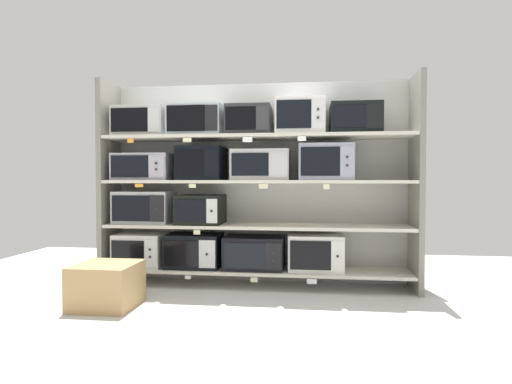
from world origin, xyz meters
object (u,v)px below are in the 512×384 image
Objects in this scene: microwave_0 at (141,250)px; microwave_1 at (194,250)px; microwave_4 at (144,207)px; microwave_7 at (202,164)px; microwave_14 at (355,119)px; microwave_9 at (326,162)px; microwave_6 at (144,167)px; microwave_3 at (316,252)px; microwave_11 at (197,121)px; microwave_12 at (249,121)px; microwave_2 at (254,252)px; microwave_10 at (142,122)px; shipping_carton at (107,285)px; microwave_5 at (201,209)px; microwave_8 at (261,165)px; microwave_13 at (300,117)px.

microwave_1 is at bearing -0.01° from microwave_0.
microwave_7 reaches higher than microwave_4.
microwave_1 is 2.01m from microwave_14.
microwave_1 is (0.55, -0.00, 0.00)m from microwave_0.
microwave_9 reaches higher than microwave_4.
microwave_14 reaches higher than microwave_6.
microwave_11 is (-1.16, -0.00, 1.27)m from microwave_3.
microwave_1 is at bearing 180.00° from microwave_12.
microwave_9 reaches higher than microwave_2.
microwave_0 is 0.85× the size of microwave_6.
microwave_6 is 1.09× the size of microwave_10.
microwave_1 is 0.98m from shipping_carton.
microwave_4 is 1.08× the size of microwave_10.
microwave_3 is 1.01× the size of microwave_10.
microwave_1 is 1.38m from microwave_10.
microwave_5 is 0.99m from microwave_12.
microwave_1 is 1.55m from microwave_9.
microwave_11 is at bearing -0.59° from microwave_1.
microwave_9 is at bearing -0.00° from microwave_2.
microwave_10 is at bearing 180.00° from microwave_9.
microwave_7 is 1.02× the size of microwave_12.
microwave_11 is at bearing -179.96° from microwave_8.
microwave_0 reaches higher than shipping_carton.
microwave_10 is (-0.60, -0.00, 0.87)m from microwave_5.
microwave_3 is at bearing 0.00° from microwave_11.
shipping_carton is at bearing -144.96° from microwave_8.
microwave_6 is at bearing -179.97° from microwave_5.
microwave_9 is 0.97× the size of microwave_11.
microwave_2 is at bearing 180.00° from microwave_9.
microwave_9 is (1.20, -0.00, 0.01)m from microwave_7.
microwave_7 is at bearing 0.04° from microwave_6.
microwave_1 is at bearing -179.98° from microwave_5.
microwave_0 is at bearing 180.00° from microwave_12.
microwave_0 is 1.41m from microwave_11.
microwave_14 reaches higher than microwave_4.
microwave_5 is (0.07, 0.00, 0.41)m from microwave_1.
microwave_7 reaches higher than microwave_0.
microwave_11 reaches higher than microwave_1.
microwave_8 is 0.44m from microwave_12.
microwave_4 reaches higher than microwave_0.
microwave_14 is (0.36, 0.00, 1.26)m from microwave_3.
microwave_11 is at bearing -180.00° from microwave_3.
microwave_1 reaches higher than microwave_0.
microwave_3 is 1.73m from microwave_11.
microwave_12 reaches higher than microwave_4.
microwave_13 reaches higher than microwave_12.
microwave_8 is 1.09× the size of microwave_9.
microwave_5 reaches higher than microwave_0.
microwave_14 reaches higher than microwave_2.
microwave_6 is 1.02× the size of microwave_8.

